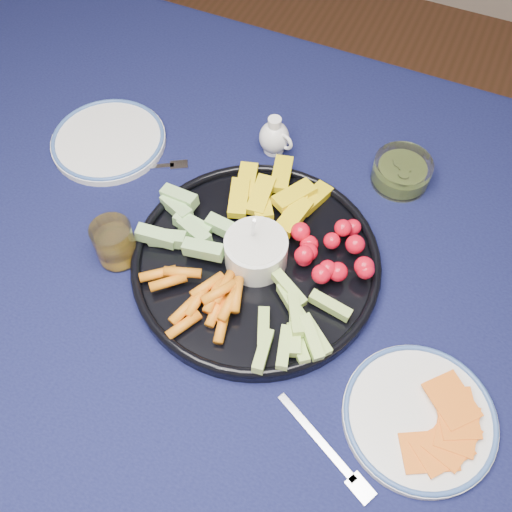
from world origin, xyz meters
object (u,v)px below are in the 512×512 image
at_px(crudite_platter, 254,258).
at_px(pickle_bowl, 401,173).
at_px(creamer_pitcher, 274,137).
at_px(juice_tumbler, 115,245).
at_px(side_plate_extra, 108,140).
at_px(cheese_plate, 420,416).
at_px(dining_table, 219,256).

height_order(crudite_platter, pickle_bowl, crudite_platter).
height_order(creamer_pitcher, juice_tumbler, same).
bearing_deg(juice_tumbler, side_plate_extra, 126.13).
relative_size(cheese_plate, juice_tumbler, 2.75).
relative_size(creamer_pitcher, cheese_plate, 0.36).
xyz_separation_m(crudite_platter, pickle_bowl, (0.16, 0.27, -0.00)).
distance_m(creamer_pitcher, side_plate_extra, 0.31).
relative_size(creamer_pitcher, pickle_bowl, 0.75).
relative_size(dining_table, creamer_pitcher, 21.70).
distance_m(dining_table, side_plate_extra, 0.30).
distance_m(dining_table, creamer_pitcher, 0.24).
xyz_separation_m(crudite_platter, creamer_pitcher, (-0.07, 0.25, 0.01)).
bearing_deg(creamer_pitcher, juice_tumbler, -112.88).
bearing_deg(juice_tumbler, cheese_plate, -6.39).
xyz_separation_m(dining_table, pickle_bowl, (0.25, 0.23, 0.11)).
xyz_separation_m(cheese_plate, juice_tumbler, (-0.52, 0.06, 0.02)).
relative_size(crudite_platter, side_plate_extra, 1.87).
relative_size(pickle_bowl, juice_tumbler, 1.33).
distance_m(dining_table, juice_tumbler, 0.21).
relative_size(dining_table, crudite_platter, 4.18).
height_order(dining_table, cheese_plate, cheese_plate).
bearing_deg(creamer_pitcher, dining_table, -94.87).
bearing_deg(juice_tumbler, creamer_pitcher, 67.12).
bearing_deg(dining_table, cheese_plate, -23.54).
height_order(creamer_pitcher, cheese_plate, creamer_pitcher).
relative_size(creamer_pitcher, juice_tumbler, 1.00).
bearing_deg(side_plate_extra, pickle_bowl, 14.80).
bearing_deg(crudite_platter, juice_tumbler, -160.41).
xyz_separation_m(crudite_platter, cheese_plate, (0.31, -0.13, -0.01)).
bearing_deg(pickle_bowl, dining_table, -137.46).
bearing_deg(dining_table, crudite_platter, -24.87).
height_order(dining_table, crudite_platter, crudite_platter).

